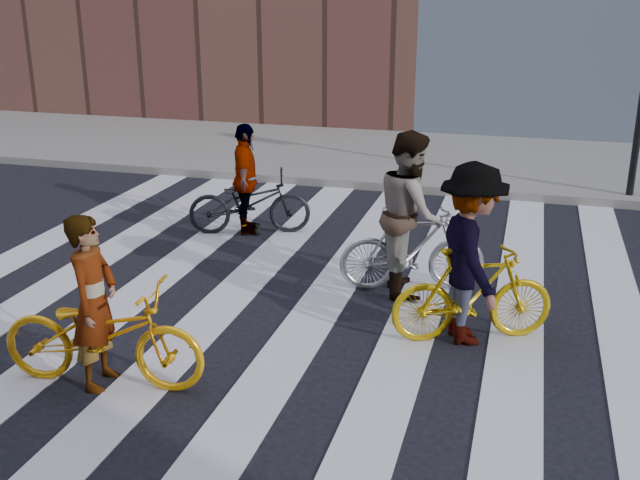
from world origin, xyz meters
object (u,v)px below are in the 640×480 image
at_px(bike_dark_rear, 250,203).
at_px(rider_rear, 246,179).
at_px(rider_left, 94,302).
at_px(rider_mid, 410,213).
at_px(bike_silver_mid, 413,249).
at_px(rider_right, 471,254).
at_px(bike_yellow_right, 473,294).
at_px(bike_yellow_left, 102,335).

distance_m(bike_dark_rear, rider_rear, 0.35).
xyz_separation_m(bike_dark_rear, rider_left, (0.26, -4.52, 0.35)).
bearing_deg(rider_mid, bike_dark_rear, 43.43).
relative_size(bike_dark_rear, rider_mid, 0.92).
relative_size(bike_silver_mid, rider_left, 1.06).
height_order(bike_dark_rear, rider_left, rider_left).
bearing_deg(rider_right, bike_dark_rear, 29.94).
relative_size(bike_silver_mid, bike_yellow_right, 1.03).
xyz_separation_m(rider_left, rider_right, (3.16, 1.85, 0.12)).
bearing_deg(bike_dark_rear, rider_mid, -139.27).
xyz_separation_m(bike_yellow_left, bike_yellow_right, (3.16, 1.85, 0.00)).
bearing_deg(rider_left, bike_silver_mid, -44.63).
bearing_deg(bike_dark_rear, rider_left, 164.16).
relative_size(bike_dark_rear, rider_left, 1.09).
distance_m(bike_silver_mid, bike_dark_rear, 3.06).
distance_m(bike_dark_rear, rider_mid, 3.06).
relative_size(rider_left, rider_rear, 1.00).
xyz_separation_m(bike_yellow_right, rider_rear, (-3.51, 2.67, 0.31)).
xyz_separation_m(rider_left, rider_mid, (2.35, 3.01, 0.15)).
distance_m(rider_left, rider_mid, 3.82).
height_order(rider_mid, rider_rear, rider_mid).
relative_size(bike_silver_mid, rider_rear, 1.06).
bearing_deg(bike_yellow_left, bike_yellow_right, -65.65).
bearing_deg(rider_mid, rider_rear, 43.90).
bearing_deg(rider_left, rider_mid, -44.05).
xyz_separation_m(bike_yellow_left, bike_dark_rear, (-0.31, 4.52, -0.04)).
distance_m(bike_silver_mid, bike_yellow_right, 1.41).
bearing_deg(bike_silver_mid, rider_right, -163.04).
relative_size(bike_yellow_left, rider_mid, 0.99).
distance_m(bike_yellow_left, rider_left, 0.32).
height_order(bike_silver_mid, bike_dark_rear, bike_silver_mid).
height_order(rider_mid, rider_right, rider_mid).
relative_size(bike_silver_mid, rider_mid, 0.89).
distance_m(bike_silver_mid, rider_right, 1.44).
bearing_deg(bike_dark_rear, rider_rear, 70.91).
distance_m(bike_dark_rear, rider_left, 4.54).
height_order(bike_silver_mid, rider_rear, rider_rear).
distance_m(rider_left, rider_right, 3.66).
relative_size(bike_yellow_left, rider_left, 1.17).
relative_size(rider_right, rider_rear, 1.15).
relative_size(rider_left, rider_right, 0.87).
bearing_deg(bike_dark_rear, bike_yellow_left, 164.79).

